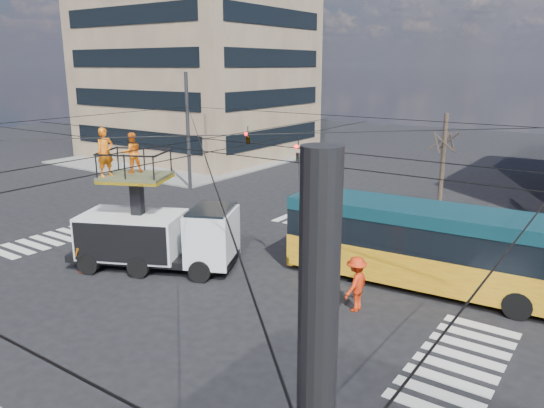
{
  "coord_description": "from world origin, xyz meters",
  "views": [
    {
      "loc": [
        13.38,
        -14.46,
        8.41
      ],
      "look_at": [
        1.88,
        2.09,
        3.12
      ],
      "focal_mm": 35.0,
      "sensor_mm": 36.0,
      "label": 1
    }
  ],
  "objects_px": {
    "traffic_cone": "(84,263)",
    "worker_ground": "(84,253)",
    "city_bus": "(430,245)",
    "utility_truck": "(156,224)",
    "flagger": "(356,284)"
  },
  "relations": [
    {
      "from": "worker_ground",
      "to": "flagger",
      "type": "bearing_deg",
      "value": -85.32
    },
    {
      "from": "city_bus",
      "to": "traffic_cone",
      "type": "bearing_deg",
      "value": -155.67
    },
    {
      "from": "city_bus",
      "to": "worker_ground",
      "type": "relative_size",
      "value": 6.8
    },
    {
      "from": "worker_ground",
      "to": "traffic_cone",
      "type": "bearing_deg",
      "value": 90.83
    },
    {
      "from": "traffic_cone",
      "to": "worker_ground",
      "type": "relative_size",
      "value": 0.46
    },
    {
      "from": "city_bus",
      "to": "worker_ground",
      "type": "xyz_separation_m",
      "value": [
        -12.31,
        -6.68,
        -0.89
      ]
    },
    {
      "from": "traffic_cone",
      "to": "worker_ground",
      "type": "xyz_separation_m",
      "value": [
        0.02,
        0.0,
        0.45
      ]
    },
    {
      "from": "utility_truck",
      "to": "traffic_cone",
      "type": "relative_size",
      "value": 9.44
    },
    {
      "from": "utility_truck",
      "to": "worker_ground",
      "type": "bearing_deg",
      "value": -161.11
    },
    {
      "from": "utility_truck",
      "to": "traffic_cone",
      "type": "height_order",
      "value": "utility_truck"
    },
    {
      "from": "utility_truck",
      "to": "worker_ground",
      "type": "relative_size",
      "value": 4.38
    },
    {
      "from": "city_bus",
      "to": "utility_truck",
      "type": "bearing_deg",
      "value": -159.75
    },
    {
      "from": "utility_truck",
      "to": "worker_ground",
      "type": "height_order",
      "value": "utility_truck"
    },
    {
      "from": "city_bus",
      "to": "flagger",
      "type": "bearing_deg",
      "value": -116.06
    },
    {
      "from": "traffic_cone",
      "to": "city_bus",
      "type": "bearing_deg",
      "value": 28.46
    }
  ]
}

